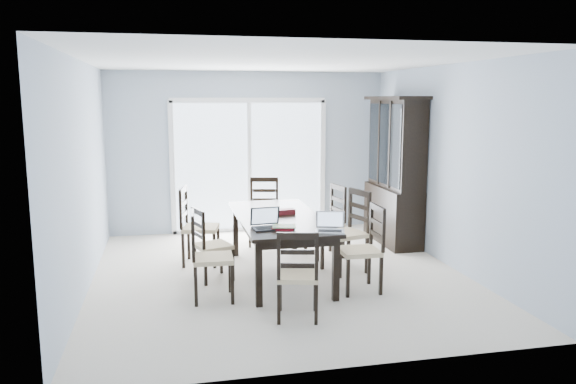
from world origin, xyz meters
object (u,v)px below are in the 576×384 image
chair_left_near (204,247)px  chair_end_far (264,203)px  laptop_silver (330,227)px  chair_left_mid (206,237)px  china_hutch (395,172)px  dining_table (279,222)px  chair_right_near (368,239)px  chair_right_mid (352,222)px  chair_end_near (298,266)px  chair_right_far (331,213)px  chair_left_far (193,217)px  hot_tub (226,195)px  game_box (285,212)px  laptop_dark (268,224)px  cell_phone (288,230)px

chair_left_near → chair_end_far: bearing=157.7°
laptop_silver → chair_left_mid: bearing=160.5°
chair_left_near → laptop_silver: 1.37m
china_hutch → chair_left_mid: 3.22m
chair_left_near → china_hutch: bearing=125.2°
dining_table → chair_right_near: chair_right_near is taller
chair_right_mid → laptop_silver: size_ratio=3.33×
chair_right_mid → chair_end_near: size_ratio=1.12×
dining_table → chair_end_far: (0.09, 1.61, -0.07)m
chair_left_mid → chair_right_far: bearing=95.0°
chair_left_far → chair_end_near: (0.90, -2.20, -0.07)m
chair_right_far → hot_tub: bearing=13.9°
dining_table → chair_left_far: 1.25m
chair_right_far → chair_end_far: size_ratio=1.00×
chair_right_mid → chair_left_far: bearing=53.3°
chair_end_far → chair_left_mid: bearing=71.8°
dining_table → chair_right_mid: 0.94m
chair_left_far → chair_right_far: (1.88, -0.01, -0.02)m
dining_table → chair_left_near: (-0.96, -0.67, -0.08)m
chair_right_near → chair_end_far: size_ratio=0.99×
chair_right_mid → hot_tub: 3.55m
hot_tub → chair_right_near: bearing=-73.8°
chair_left_near → game_box: chair_left_near is taller
chair_left_near → laptop_dark: chair_left_near is taller
chair_left_mid → chair_left_far: (-0.12, 0.75, 0.09)m
chair_right_near → chair_left_near: bearing=88.2°
chair_right_near → china_hutch: bearing=-29.6°
laptop_silver → hot_tub: laptop_silver is taller
chair_right_near → chair_left_far: bearing=52.3°
dining_table → chair_right_mid: chair_right_mid is taller
chair_right_near → game_box: (-0.78, 0.84, 0.18)m
china_hutch → game_box: bearing=-149.2°
chair_end_near → hot_tub: (-0.20, 4.80, -0.11)m
chair_end_far → laptop_dark: (-0.35, -2.27, 0.20)m
cell_phone → chair_right_near: bearing=16.9°
chair_left_far → cell_phone: (0.96, -1.51, 0.13)m
chair_right_far → laptop_silver: size_ratio=3.19×
china_hutch → chair_end_near: (-2.14, -2.72, -0.51)m
china_hutch → laptop_silver: size_ratio=6.14×
dining_table → hot_tub: size_ratio=1.17×
dining_table → cell_phone: cell_phone is taller
chair_end_far → cell_phone: size_ratio=10.34×
dining_table → laptop_dark: laptop_dark is taller
laptop_silver → cell_phone: (-0.42, 0.17, -0.05)m
chair_right_mid → laptop_silver: chair_right_mid is taller
chair_right_mid → china_hutch: bearing=-57.6°
chair_right_far → cell_phone: chair_right_far is taller
chair_right_mid → laptop_silver: (-0.57, -0.95, 0.17)m
chair_end_far → laptop_silver: bearing=109.0°
laptop_silver → chair_left_near: bearing=-174.7°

